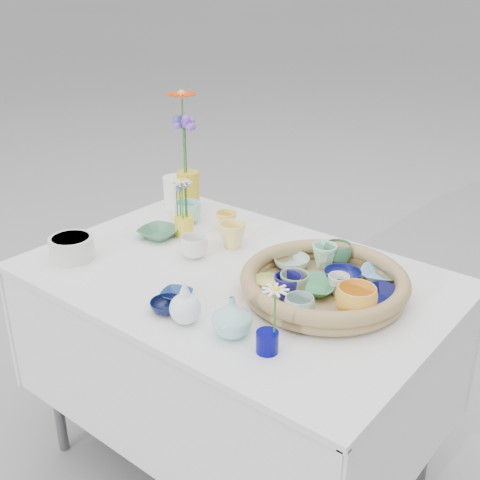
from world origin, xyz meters
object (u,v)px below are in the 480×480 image
Objects in this scene: bud_vase_seafoam at (232,316)px; tall_vase_yellow at (188,192)px; wicker_tray at (324,284)px; display_table at (236,463)px.

tall_vase_yellow reaches higher than bud_vase_seafoam.
wicker_tray is 0.78m from tall_vase_yellow.
tall_vase_yellow reaches higher than display_table.
wicker_tray is at bearing 10.12° from display_table.
bud_vase_seafoam reaches higher than wicker_tray.
wicker_tray is at bearing 76.29° from bud_vase_seafoam.
wicker_tray is 4.39× the size of bud_vase_seafoam.
tall_vase_yellow is (-0.66, 0.54, 0.03)m from bud_vase_seafoam.
bud_vase_seafoam is (0.20, -0.26, 0.82)m from display_table.
bud_vase_seafoam is (-0.08, -0.31, 0.02)m from wicker_tray.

